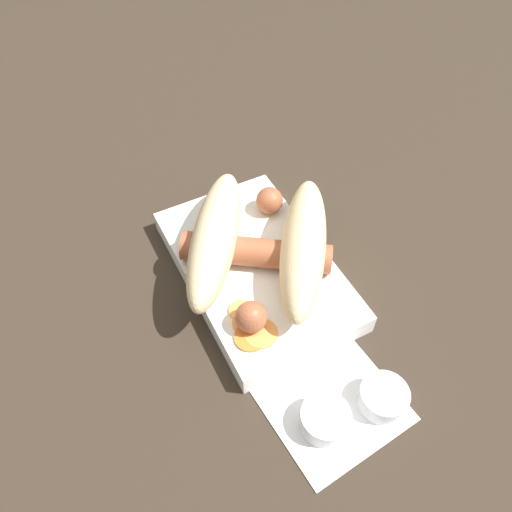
% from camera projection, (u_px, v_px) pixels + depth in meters
% --- Properties ---
extents(ground_plane, '(3.00, 3.00, 0.00)m').
position_uv_depth(ground_plane, '(256.00, 276.00, 0.58)').
color(ground_plane, '#33281E').
extents(food_tray, '(0.25, 0.15, 0.03)m').
position_uv_depth(food_tray, '(256.00, 269.00, 0.57)').
color(food_tray, white).
rests_on(food_tray, ground_plane).
extents(bread_roll, '(0.24, 0.23, 0.06)m').
position_uv_depth(bread_roll, '(259.00, 242.00, 0.54)').
color(bread_roll, beige).
rests_on(bread_roll, food_tray).
extents(sausage, '(0.17, 0.15, 0.03)m').
position_uv_depth(sausage, '(261.00, 253.00, 0.55)').
color(sausage, '#9E5638').
rests_on(sausage, food_tray).
extents(pickled_veggies, '(0.07, 0.05, 0.00)m').
position_uv_depth(pickled_veggies, '(251.00, 327.00, 0.51)').
color(pickled_veggies, '#F99E4C').
rests_on(pickled_veggies, food_tray).
extents(napkin, '(0.13, 0.13, 0.00)m').
position_uv_depth(napkin, '(330.00, 400.00, 0.49)').
color(napkin, white).
rests_on(napkin, ground_plane).
extents(condiment_cup_near, '(0.05, 0.05, 0.02)m').
position_uv_depth(condiment_cup_near, '(325.00, 420.00, 0.46)').
color(condiment_cup_near, silver).
rests_on(condiment_cup_near, ground_plane).
extents(condiment_cup_far, '(0.05, 0.05, 0.02)m').
position_uv_depth(condiment_cup_far, '(383.00, 399.00, 0.48)').
color(condiment_cup_far, silver).
rests_on(condiment_cup_far, ground_plane).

